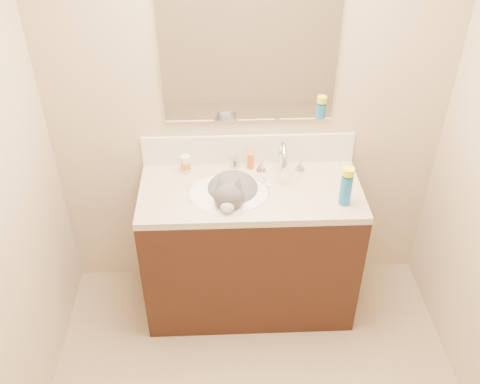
{
  "coord_description": "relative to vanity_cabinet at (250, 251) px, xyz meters",
  "views": [
    {
      "loc": [
        -0.15,
        -1.34,
        2.55
      ],
      "look_at": [
        -0.06,
        0.92,
        0.88
      ],
      "focal_mm": 40.0,
      "sensor_mm": 36.0,
      "label": 1
    }
  ],
  "objects": [
    {
      "name": "room_shell",
      "position": [
        0.0,
        -0.97,
        1.08
      ],
      "size": [
        2.24,
        2.54,
        2.52
      ],
      "color": "#C5B292",
      "rests_on": "ground"
    },
    {
      "name": "vanity_cabinet",
      "position": [
        0.0,
        0.0,
        0.0
      ],
      "size": [
        1.2,
        0.55,
        0.82
      ],
      "primitive_type": "cube",
      "color": "black",
      "rests_on": "ground"
    },
    {
      "name": "counter_slab",
      "position": [
        0.0,
        0.0,
        0.43
      ],
      "size": [
        1.2,
        0.55,
        0.04
      ],
      "primitive_type": "cube",
      "color": "beige",
      "rests_on": "vanity_cabinet"
    },
    {
      "name": "basin",
      "position": [
        -0.12,
        -0.03,
        0.38
      ],
      "size": [
        0.45,
        0.36,
        0.14
      ],
      "primitive_type": "ellipsoid",
      "color": "white",
      "rests_on": "vanity_cabinet"
    },
    {
      "name": "faucet",
      "position": [
        0.18,
        0.14,
        0.54
      ],
      "size": [
        0.28,
        0.2,
        0.21
      ],
      "color": "silver",
      "rests_on": "counter_slab"
    },
    {
      "name": "cat",
      "position": [
        -0.1,
        -0.01,
        0.42
      ],
      "size": [
        0.35,
        0.44,
        0.33
      ],
      "rotation": [
        0.0,
        0.0,
        -0.16
      ],
      "color": "#4C4A4C",
      "rests_on": "basin"
    },
    {
      "name": "backsplash",
      "position": [
        0.0,
        0.26,
        0.54
      ],
      "size": [
        1.2,
        0.02,
        0.18
      ],
      "primitive_type": "cube",
      "color": "white",
      "rests_on": "counter_slab"
    },
    {
      "name": "mirror",
      "position": [
        0.0,
        0.26,
        1.13
      ],
      "size": [
        0.9,
        0.02,
        0.8
      ],
      "primitive_type": "cube",
      "color": "white",
      "rests_on": "room_shell"
    },
    {
      "name": "pill_bottle",
      "position": [
        -0.35,
        0.18,
        0.5
      ],
      "size": [
        0.06,
        0.06,
        0.1
      ],
      "primitive_type": "cylinder",
      "rotation": [
        0.0,
        0.0,
        0.14
      ],
      "color": "silver",
      "rests_on": "counter_slab"
    },
    {
      "name": "pill_label",
      "position": [
        -0.35,
        0.18,
        0.49
      ],
      "size": [
        0.07,
        0.07,
        0.04
      ],
      "primitive_type": "cylinder",
      "rotation": [
        0.0,
        0.0,
        0.14
      ],
      "color": "orange",
      "rests_on": "pill_bottle"
    },
    {
      "name": "silver_jar",
      "position": [
        -0.08,
        0.22,
        0.48
      ],
      "size": [
        0.06,
        0.06,
        0.06
      ],
      "primitive_type": "cylinder",
      "rotation": [
        0.0,
        0.0,
        -0.41
      ],
      "color": "#B7B7BC",
      "rests_on": "counter_slab"
    },
    {
      "name": "amber_bottle",
      "position": [
        0.01,
        0.21,
        0.5
      ],
      "size": [
        0.04,
        0.04,
        0.1
      ],
      "primitive_type": "cylinder",
      "rotation": [
        0.0,
        0.0,
        -0.03
      ],
      "color": "orange",
      "rests_on": "counter_slab"
    },
    {
      "name": "toothbrush",
      "position": [
        0.09,
        0.08,
        0.46
      ],
      "size": [
        0.05,
        0.14,
        0.01
      ],
      "primitive_type": "cube",
      "rotation": [
        0.0,
        0.0,
        0.23
      ],
      "color": "silver",
      "rests_on": "counter_slab"
    },
    {
      "name": "toothbrush_head",
      "position": [
        0.09,
        0.08,
        0.46
      ],
      "size": [
        0.02,
        0.03,
        0.01
      ],
      "primitive_type": "cube",
      "rotation": [
        0.0,
        0.0,
        0.23
      ],
      "color": "#6393D2",
      "rests_on": "counter_slab"
    },
    {
      "name": "spray_can",
      "position": [
        0.48,
        -0.14,
        0.53
      ],
      "size": [
        0.07,
        0.07,
        0.17
      ],
      "primitive_type": "cylinder",
      "rotation": [
        0.0,
        0.0,
        0.21
      ],
      "color": "#1A71BC",
      "rests_on": "counter_slab"
    },
    {
      "name": "spray_cap",
      "position": [
        0.48,
        -0.14,
        0.65
      ],
      "size": [
        0.07,
        0.07,
        0.04
      ],
      "primitive_type": "cylinder",
      "rotation": [
        0.0,
        0.0,
        0.21
      ],
      "color": "#E3FF1A",
      "rests_on": "spray_can"
    }
  ]
}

